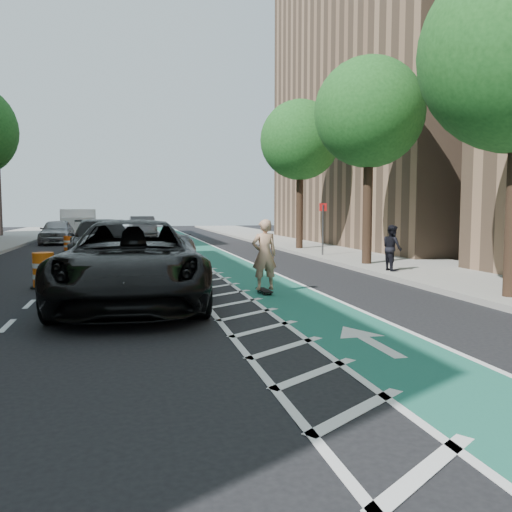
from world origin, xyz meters
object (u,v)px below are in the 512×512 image
object	(u,v)px
suv_far	(102,242)
barrel_a	(44,271)
suv_near	(132,262)
skateboarder	(264,255)

from	to	relation	value
suv_far	barrel_a	size ratio (longest dim) A/B	6.19
suv_near	barrel_a	distance (m)	4.04
suv_near	suv_far	world-z (taller)	suv_near
skateboarder	suv_far	world-z (taller)	skateboarder
skateboarder	barrel_a	xyz separation A→B (m)	(-5.78, 2.46, -0.56)
suv_near	suv_far	bearing A→B (deg)	99.83
skateboarder	barrel_a	bearing A→B (deg)	-25.52
suv_far	barrel_a	bearing A→B (deg)	-105.80
barrel_a	suv_near	bearing A→B (deg)	-52.87
suv_near	suv_far	xyz separation A→B (m)	(-1.12, 9.53, -0.08)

